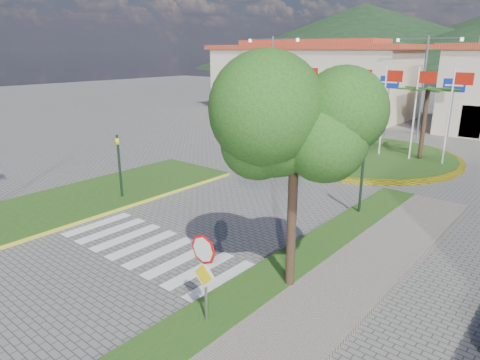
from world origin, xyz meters
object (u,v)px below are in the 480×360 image
Objects in this scene: deciduous_tree at (296,119)px; car_dark_a at (372,118)px; car_dark_b at (479,128)px; white_van at (339,122)px; roundabout_island at (361,155)px; stop_sign at (204,266)px.

deciduous_tree reaches higher than car_dark_a.
car_dark_b is (9.26, 0.50, 0.04)m from car_dark_a.
deciduous_tree reaches higher than white_van.
car_dark_a is at bearing 110.82° from roundabout_island.
car_dark_b is (10.66, 4.73, 0.01)m from white_van.
car_dark_a is at bearing 80.39° from car_dark_b.
white_van is 4.45m from car_dark_a.
roundabout_island is at bearing -141.60° from car_dark_a.
deciduous_tree is 1.49× the size of white_van.
stop_sign is at bearing -76.27° from roundabout_island.
car_dark_b is (4.20, 13.83, 0.47)m from roundabout_island.
roundabout_island reaches higher than stop_sign.
roundabout_island is 14.26m from car_dark_a.
deciduous_tree reaches higher than car_dark_b.
stop_sign is 4.59m from deciduous_tree.
white_van is at bearing 111.29° from stop_sign.
stop_sign is at bearing -145.79° from car_dark_a.
roundabout_island is 11.16m from white_van.
roundabout_island is 1.87× the size of deciduous_tree.
stop_sign is 0.39× the size of deciduous_tree.
stop_sign reaches higher than car_dark_a.
white_van is at bearing 114.61° from deciduous_tree.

